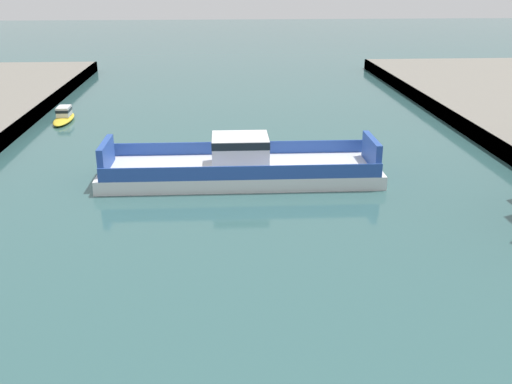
{
  "coord_description": "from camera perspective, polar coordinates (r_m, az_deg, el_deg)",
  "views": [
    {
      "loc": [
        -2.29,
        -11.61,
        16.04
      ],
      "look_at": [
        0.0,
        25.17,
        2.0
      ],
      "focal_mm": 40.92,
      "sensor_mm": 36.0,
      "label": 1
    }
  ],
  "objects": [
    {
      "name": "moored_boat_near_left",
      "position": [
        70.08,
        -18.27,
        7.08
      ],
      "size": [
        2.09,
        6.43,
        1.61
      ],
      "color": "yellow",
      "rests_on": "ground"
    },
    {
      "name": "chain_ferry",
      "position": [
        47.6,
        -1.53,
        2.55
      ],
      "size": [
        22.57,
        7.03,
        3.62
      ],
      "color": "silver",
      "rests_on": "ground"
    }
  ]
}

